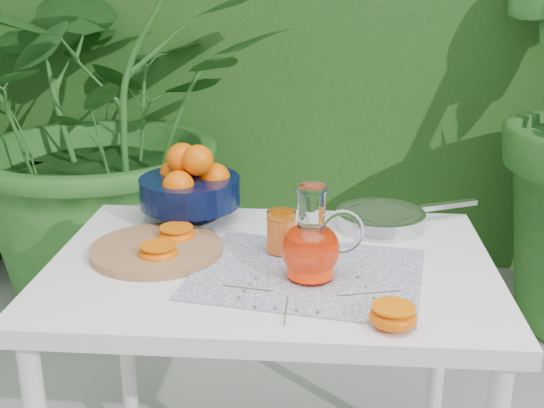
# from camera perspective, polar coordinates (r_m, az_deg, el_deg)

# --- Properties ---
(hedge_backdrop) EXTENTS (8.00, 1.65, 2.50)m
(hedge_backdrop) POSITION_cam_1_polar(r_m,az_deg,el_deg) (3.57, 5.78, 16.11)
(hedge_backdrop) COLOR #144012
(hedge_backdrop) RESTS_ON ground
(potted_plant_left) EXTENTS (2.22, 2.22, 1.67)m
(potted_plant_left) POSITION_cam_1_polar(r_m,az_deg,el_deg) (2.86, -13.55, 7.71)
(potted_plant_left) COLOR #246322
(potted_plant_left) RESTS_ON ground
(white_table) EXTENTS (1.00, 0.70, 0.75)m
(white_table) POSITION_cam_1_polar(r_m,az_deg,el_deg) (1.58, -0.06, -7.49)
(white_table) COLOR white
(white_table) RESTS_ON ground
(placemat) EXTENTS (0.54, 0.45, 0.00)m
(placemat) POSITION_cam_1_polar(r_m,az_deg,el_deg) (1.48, 2.94, -5.82)
(placemat) COLOR #0E1A4F
(placemat) RESTS_ON white_table
(cutting_board) EXTENTS (0.40, 0.40, 0.02)m
(cutting_board) POSITION_cam_1_polar(r_m,az_deg,el_deg) (1.60, -9.62, -3.80)
(cutting_board) COLOR olive
(cutting_board) RESTS_ON white_table
(fruit_bowl) EXTENTS (0.32, 0.32, 0.21)m
(fruit_bowl) POSITION_cam_1_polar(r_m,az_deg,el_deg) (1.78, -6.83, 1.61)
(fruit_bowl) COLOR black
(fruit_bowl) RESTS_ON white_table
(juice_pitcher) EXTENTS (0.19, 0.14, 0.21)m
(juice_pitcher) POSITION_cam_1_polar(r_m,az_deg,el_deg) (1.43, 3.35, -3.58)
(juice_pitcher) COLOR white
(juice_pitcher) RESTS_ON white_table
(juice_tumbler) EXTENTS (0.08, 0.08, 0.10)m
(juice_tumbler) POSITION_cam_1_polar(r_m,az_deg,el_deg) (1.57, 0.78, -2.43)
(juice_tumbler) COLOR white
(juice_tumbler) RESTS_ON white_table
(saute_pan) EXTENTS (0.41, 0.30, 0.04)m
(saute_pan) POSITION_cam_1_polar(r_m,az_deg,el_deg) (1.76, 9.17, -1.19)
(saute_pan) COLOR #BBBABF
(saute_pan) RESTS_ON white_table
(orange_halves) EXTENTS (0.61, 0.48, 0.04)m
(orange_halves) POSITION_cam_1_polar(r_m,az_deg,el_deg) (1.48, -3.40, -5.05)
(orange_halves) COLOR #FF5F02
(orange_halves) RESTS_ON white_table
(thyme_sprigs) EXTENTS (0.37, 0.22, 0.01)m
(thyme_sprigs) POSITION_cam_1_polar(r_m,az_deg,el_deg) (1.38, 2.68, -7.71)
(thyme_sprigs) COLOR brown
(thyme_sprigs) RESTS_ON white_table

